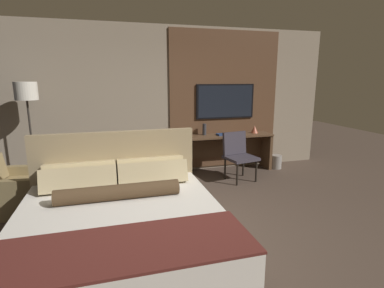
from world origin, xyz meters
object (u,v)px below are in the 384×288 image
at_px(desk, 228,146).
at_px(tv, 225,101).
at_px(waste_bin, 276,162).
at_px(vase_tall, 204,129).
at_px(armchair_by_window, 15,192).
at_px(vase_short, 254,129).
at_px(book, 222,134).
at_px(desk_chair, 238,152).
at_px(bed, 121,225).
at_px(floor_lamp, 27,100).

xyz_separation_m(desk, tv, (-0.00, 0.18, 0.88)).
bearing_deg(waste_bin, vase_tall, 171.22).
distance_m(desk, vase_tall, 0.59).
distance_m(armchair_by_window, vase_tall, 3.35).
height_order(desk, tv, tv).
height_order(vase_tall, vase_short, vase_tall).
bearing_deg(book, desk, 18.47).
xyz_separation_m(desk_chair, armchair_by_window, (-3.57, -0.40, -0.25)).
relative_size(tv, book, 5.14).
bearing_deg(tv, desk, -90.00).
bearing_deg(armchair_by_window, bed, -129.98).
bearing_deg(desk, vase_tall, 171.70).
bearing_deg(waste_bin, desk_chair, -159.28).
bearing_deg(tv, armchair_by_window, -162.43).
relative_size(bed, vase_tall, 9.90).
height_order(desk_chair, floor_lamp, floor_lamp).
bearing_deg(desk_chair, vase_tall, 114.42).
distance_m(desk_chair, floor_lamp, 3.61).
bearing_deg(bed, tv, 50.04).
distance_m(vase_tall, book, 0.37).
bearing_deg(desk_chair, book, 90.98).
xyz_separation_m(vase_tall, waste_bin, (1.50, -0.23, -0.71)).
distance_m(vase_short, book, 0.73).
relative_size(desk_chair, vase_short, 5.86).
bearing_deg(armchair_by_window, vase_tall, -64.38).
relative_size(vase_tall, vase_short, 1.49).
bearing_deg(bed, book, 49.32).
xyz_separation_m(floor_lamp, waste_bin, (4.52, 0.05, -1.36)).
relative_size(tv, vase_short, 8.17).
distance_m(desk_chair, book, 0.58).
bearing_deg(vase_short, floor_lamp, -176.88).
bearing_deg(waste_bin, bed, -144.61).
bearing_deg(book, desk_chair, -78.43).
xyz_separation_m(bed, desk, (2.22, 2.47, 0.18)).
distance_m(bed, vase_tall, 3.12).
distance_m(tv, waste_bin, 1.65).
xyz_separation_m(desk, book, (-0.14, -0.05, 0.25)).
bearing_deg(waste_bin, floor_lamp, -179.37).
xyz_separation_m(vase_tall, vase_short, (1.06, -0.06, -0.04)).
height_order(bed, desk_chair, bed).
relative_size(tv, armchair_by_window, 1.40).
height_order(armchair_by_window, floor_lamp, floor_lamp).
height_order(bed, desk, bed).
height_order(bed, book, bed).
bearing_deg(floor_lamp, desk, 3.48).
relative_size(book, waste_bin, 0.84).
height_order(tv, floor_lamp, floor_lamp).
relative_size(floor_lamp, waste_bin, 6.36).
xyz_separation_m(desk_chair, vase_tall, (-0.44, 0.63, 0.34)).
height_order(tv, armchair_by_window, tv).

